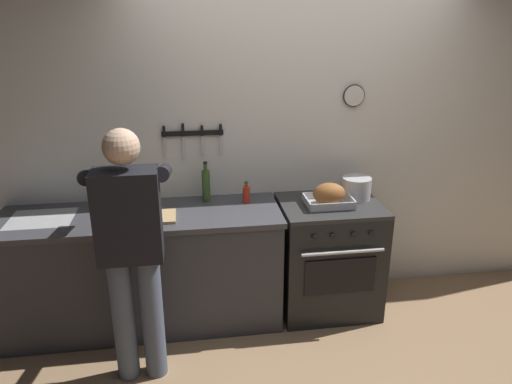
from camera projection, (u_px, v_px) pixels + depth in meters
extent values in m
cube|color=white|center=(293.00, 142.00, 3.81)|extent=(6.00, 0.10, 2.60)
cube|color=black|center=(193.00, 133.00, 3.60)|extent=(0.46, 0.02, 0.04)
cube|color=silver|center=(165.00, 147.00, 3.60)|extent=(0.02, 0.00, 0.15)
cube|color=black|center=(164.00, 132.00, 3.56)|extent=(0.02, 0.02, 0.08)
cube|color=silver|center=(184.00, 148.00, 3.62)|extent=(0.02, 0.00, 0.18)
cube|color=black|center=(183.00, 130.00, 3.57)|extent=(0.02, 0.02, 0.10)
cube|color=silver|center=(203.00, 146.00, 3.64)|extent=(0.02, 0.00, 0.16)
cube|color=black|center=(202.00, 131.00, 3.59)|extent=(0.02, 0.02, 0.08)
cube|color=silver|center=(221.00, 145.00, 3.65)|extent=(0.02, 0.00, 0.15)
cube|color=black|center=(221.00, 130.00, 3.61)|extent=(0.02, 0.02, 0.08)
cylinder|color=white|center=(354.00, 96.00, 3.68)|extent=(0.16, 0.02, 0.16)
torus|color=black|center=(354.00, 96.00, 3.68)|extent=(0.17, 0.02, 0.17)
cube|color=#38383D|center=(145.00, 272.00, 3.61)|extent=(2.00, 0.62, 0.86)
cube|color=#3D3D42|center=(140.00, 217.00, 3.45)|extent=(2.03, 0.65, 0.04)
cube|color=#B2B5B7|center=(43.00, 226.00, 3.39)|extent=(0.44, 0.36, 0.11)
cube|color=black|center=(328.00, 258.00, 3.80)|extent=(0.76, 0.62, 0.87)
cube|color=black|center=(340.00, 276.00, 3.50)|extent=(0.53, 0.01, 0.28)
cube|color=#2D2D2D|center=(331.00, 205.00, 3.65)|extent=(0.76, 0.62, 0.03)
cylinder|color=black|center=(314.00, 238.00, 3.36)|extent=(0.04, 0.02, 0.04)
cylinder|color=black|center=(333.00, 236.00, 3.37)|extent=(0.04, 0.02, 0.04)
cylinder|color=black|center=(353.00, 235.00, 3.39)|extent=(0.04, 0.02, 0.04)
cylinder|color=black|center=(371.00, 234.00, 3.41)|extent=(0.04, 0.02, 0.04)
cylinder|color=silver|center=(343.00, 252.00, 3.40)|extent=(0.61, 0.02, 0.02)
cylinder|color=#4C566B|center=(124.00, 320.00, 3.04)|extent=(0.14, 0.14, 0.86)
cylinder|color=#4C566B|center=(153.00, 317.00, 3.06)|extent=(0.14, 0.14, 0.86)
cube|color=black|center=(128.00, 216.00, 2.80)|extent=(0.38, 0.22, 0.56)
sphere|color=tan|center=(121.00, 147.00, 2.66)|extent=(0.21, 0.21, 0.21)
cylinder|color=black|center=(94.00, 175.00, 2.94)|extent=(0.09, 0.55, 0.22)
cylinder|color=black|center=(164.00, 172.00, 3.00)|extent=(0.09, 0.55, 0.22)
cube|color=#B7B7BC|center=(328.00, 205.00, 3.60)|extent=(0.34, 0.25, 0.01)
cube|color=#B7B7BC|center=(334.00, 207.00, 3.47)|extent=(0.34, 0.01, 0.05)
cube|color=#B7B7BC|center=(324.00, 195.00, 3.70)|extent=(0.34, 0.01, 0.05)
cube|color=#B7B7BC|center=(307.00, 202.00, 3.56)|extent=(0.01, 0.25, 0.05)
cube|color=#B7B7BC|center=(350.00, 199.00, 3.61)|extent=(0.01, 0.25, 0.05)
ellipsoid|color=#935628|center=(329.00, 194.00, 3.57)|extent=(0.24, 0.18, 0.17)
cylinder|color=#B7B7BC|center=(356.00, 188.00, 3.71)|extent=(0.22, 0.22, 0.17)
cube|color=tan|center=(150.00, 217.00, 3.36)|extent=(0.36, 0.24, 0.02)
cylinder|color=red|center=(246.00, 195.00, 3.64)|extent=(0.05, 0.05, 0.13)
cylinder|color=red|center=(246.00, 185.00, 3.61)|extent=(0.02, 0.02, 0.03)
cylinder|color=#197219|center=(246.00, 182.00, 3.61)|extent=(0.03, 0.03, 0.01)
cylinder|color=#338CCC|center=(133.00, 194.00, 3.61)|extent=(0.06, 0.06, 0.15)
cylinder|color=#338CCC|center=(132.00, 183.00, 3.57)|extent=(0.03, 0.03, 0.03)
cylinder|color=white|center=(132.00, 180.00, 3.56)|extent=(0.03, 0.03, 0.01)
cylinder|color=#385623|center=(206.00, 186.00, 3.64)|extent=(0.06, 0.06, 0.25)
cylinder|color=#385623|center=(205.00, 167.00, 3.59)|extent=(0.03, 0.03, 0.05)
cylinder|color=black|center=(205.00, 163.00, 3.58)|extent=(0.03, 0.03, 0.01)
cylinder|color=gold|center=(127.00, 199.00, 3.44)|extent=(0.07, 0.07, 0.20)
cylinder|color=gold|center=(125.00, 184.00, 3.40)|extent=(0.03, 0.03, 0.04)
cylinder|color=black|center=(125.00, 180.00, 3.39)|extent=(0.04, 0.04, 0.01)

